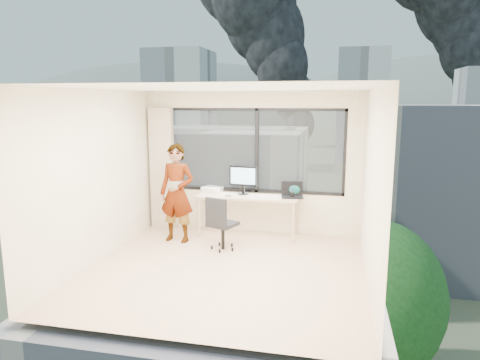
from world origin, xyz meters
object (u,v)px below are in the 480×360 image
(chair, at_px, (223,222))
(person, at_px, (177,193))
(monitor, at_px, (243,180))
(desk, at_px, (248,216))
(laptop, at_px, (292,191))
(handbag, at_px, (293,190))
(game_console, at_px, (212,189))

(chair, xyz_separation_m, person, (-0.89, 0.26, 0.40))
(monitor, bearing_deg, desk, -39.35)
(person, height_order, laptop, person)
(desk, xyz_separation_m, chair, (-0.26, -0.82, 0.08))
(person, distance_m, monitor, 1.24)
(chair, bearing_deg, handbag, 63.34)
(chair, height_order, person, person)
(game_console, xyz_separation_m, handbag, (1.53, -0.07, 0.06))
(game_console, relative_size, handbag, 1.28)
(person, distance_m, game_console, 0.89)
(desk, distance_m, person, 1.36)
(chair, relative_size, laptop, 2.30)
(monitor, relative_size, laptop, 1.30)
(chair, height_order, game_console, chair)
(desk, distance_m, handbag, 0.94)
(person, bearing_deg, chair, -10.54)
(monitor, height_order, game_console, monitor)
(desk, relative_size, person, 1.05)
(chair, relative_size, monitor, 1.77)
(desk, bearing_deg, handbag, 11.39)
(handbag, bearing_deg, desk, -174.58)
(desk, relative_size, handbag, 6.84)
(person, xyz_separation_m, game_console, (0.41, 0.78, -0.06))
(laptop, bearing_deg, monitor, 163.14)
(person, xyz_separation_m, laptop, (1.94, 0.55, 0.02))
(desk, xyz_separation_m, handbag, (0.80, 0.16, 0.48))
(game_console, bearing_deg, monitor, 7.40)
(desk, xyz_separation_m, laptop, (0.80, -0.00, 0.50))
(desk, height_order, chair, chair)
(desk, height_order, monitor, monitor)
(person, bearing_deg, laptop, 21.84)
(handbag, bearing_deg, monitor, 177.01)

